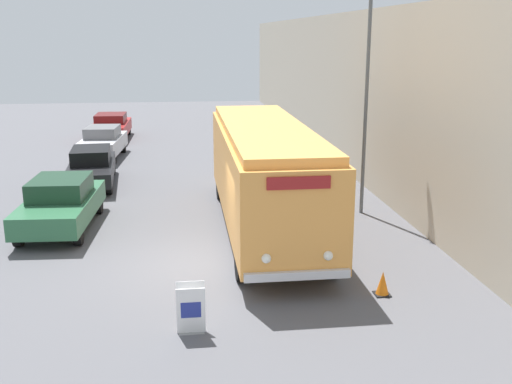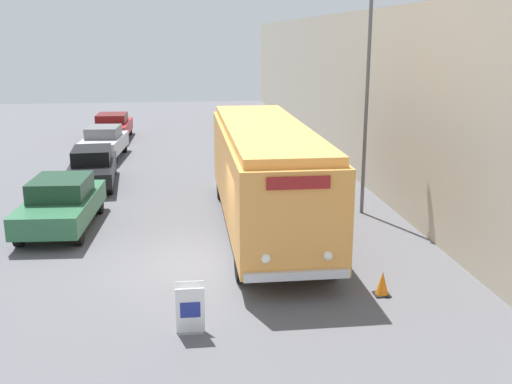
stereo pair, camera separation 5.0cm
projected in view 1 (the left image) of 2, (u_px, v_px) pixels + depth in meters
name	position (u px, v px, depth m)	size (l,w,h in m)	color
ground_plane	(204.00, 264.00, 15.84)	(80.00, 80.00, 0.00)	#56565B
building_wall_right	(355.00, 95.00, 25.39)	(0.30, 60.00, 6.83)	#B2A893
vintage_bus	(265.00, 171.00, 18.18)	(2.55, 10.64, 3.27)	black
sign_board	(191.00, 310.00, 12.07)	(0.58, 0.39, 1.05)	gray
streetlamp	(368.00, 71.00, 19.21)	(0.36, 0.36, 7.48)	#595E60
parked_car_near	(61.00, 203.00, 18.57)	(2.19, 4.67, 1.59)	black
parked_car_mid	(91.00, 166.00, 24.03)	(2.04, 4.79, 1.48)	black
parked_car_far	(103.00, 142.00, 29.25)	(2.06, 4.34, 1.54)	black
parked_car_distant	(111.00, 126.00, 34.58)	(2.01, 4.57, 1.46)	black
traffic_cone	(383.00, 283.00, 13.89)	(0.36, 0.36, 0.58)	black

